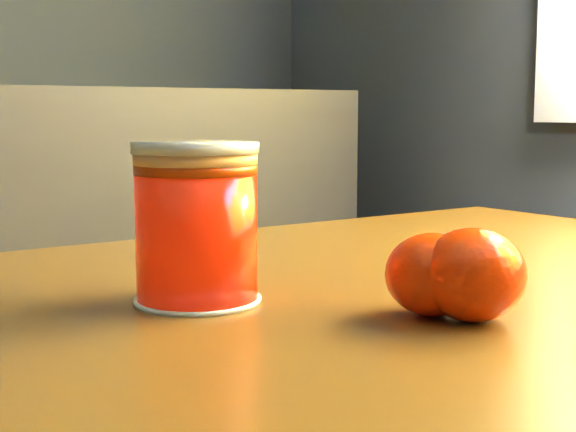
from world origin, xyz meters
TOP-DOWN VIEW (x-y plane):
  - table at (1.01, 0.27)m, footprint 1.03×0.78m
  - juice_glass at (0.89, 0.31)m, footprint 0.09×0.09m
  - orange_front at (1.03, 0.18)m, footprint 0.07×0.07m
  - orange_back at (1.01, 0.20)m, footprint 0.08×0.08m

SIDE VIEW (x-z plane):
  - table at x=1.01m, z-range 0.27..0.99m
  - orange_back at x=1.01m, z-range 0.72..0.78m
  - orange_front at x=1.03m, z-range 0.72..0.78m
  - juice_glass at x=0.89m, z-range 0.72..0.83m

